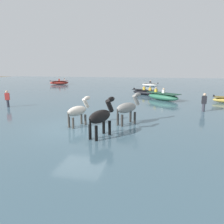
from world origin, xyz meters
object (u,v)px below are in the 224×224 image
object	(u,v)px
horse_trailing_grey	(128,109)
person_spectator_far	(8,100)
boat_mid_outer	(150,85)
horse_lead_pinto	(78,112)
horse_flank_black	(101,117)
boat_mid_channel	(144,92)
boat_far_inshore	(163,96)
boat_near_port	(59,83)
person_onlooker_right	(204,104)

from	to	relation	value
horse_trailing_grey	person_spectator_far	world-z (taller)	horse_trailing_grey
boat_mid_outer	horse_lead_pinto	bearing A→B (deg)	-96.82
horse_flank_black	boat_mid_channel	world-z (taller)	horse_flank_black
boat_far_inshore	boat_near_port	size ratio (longest dim) A/B	0.98
boat_mid_channel	person_spectator_far	distance (m)	14.18
horse_trailing_grey	boat_mid_outer	size ratio (longest dim) A/B	0.69
horse_trailing_grey	person_onlooker_right	bearing A→B (deg)	42.53
horse_flank_black	boat_near_port	world-z (taller)	horse_flank_black
boat_far_inshore	boat_mid_channel	xyz separation A→B (m)	(-2.07, 3.75, -0.07)
horse_flank_black	boat_mid_outer	world-z (taller)	horse_flank_black
boat_near_port	horse_trailing_grey	bearing A→B (deg)	-56.46
person_spectator_far	horse_trailing_grey	bearing A→B (deg)	-16.77
horse_trailing_grey	person_spectator_far	bearing A→B (deg)	163.23
horse_lead_pinto	boat_near_port	world-z (taller)	horse_lead_pinto
horse_flank_black	horse_trailing_grey	bearing A→B (deg)	69.59
boat_mid_channel	boat_near_port	distance (m)	19.56
boat_mid_channel	person_spectator_far	bearing A→B (deg)	-135.41
boat_far_inshore	person_onlooker_right	size ratio (longest dim) A/B	2.08
boat_far_inshore	boat_mid_outer	bearing A→B (deg)	96.70
person_spectator_far	boat_mid_outer	bearing A→B (deg)	63.34
horse_lead_pinto	horse_trailing_grey	bearing A→B (deg)	19.75
horse_lead_pinto	horse_trailing_grey	xyz separation A→B (m)	(2.54, 0.91, 0.09)
boat_mid_channel	person_spectator_far	world-z (taller)	person_spectator_far
boat_far_inshore	boat_near_port	distance (m)	23.47
person_spectator_far	boat_mid_channel	bearing A→B (deg)	44.59
horse_lead_pinto	person_onlooker_right	size ratio (longest dim) A/B	1.14
horse_flank_black	boat_far_inshore	bearing A→B (deg)	75.42
horse_lead_pinto	horse_trailing_grey	size ratio (longest dim) A/B	0.92
horse_lead_pinto	horse_trailing_grey	distance (m)	2.70
boat_mid_channel	boat_mid_outer	xyz separation A→B (m)	(0.35, 10.86, -0.01)
boat_near_port	person_onlooker_right	size ratio (longest dim) A/B	2.12
horse_trailing_grey	boat_mid_outer	world-z (taller)	horse_trailing_grey
boat_far_inshore	boat_mid_outer	world-z (taller)	boat_far_inshore
horse_flank_black	person_onlooker_right	bearing A→B (deg)	49.90
boat_mid_channel	boat_near_port	bearing A→B (deg)	145.21
boat_mid_channel	person_onlooker_right	xyz separation A→B (m)	(4.79, -8.52, 0.28)
boat_near_port	boat_mid_outer	distance (m)	16.42
horse_flank_black	boat_near_port	distance (m)	30.50
horse_flank_black	person_onlooker_right	size ratio (longest dim) A/B	1.26
horse_flank_black	boat_mid_outer	distance (m)	26.23
horse_lead_pinto	horse_trailing_grey	world-z (taller)	horse_trailing_grey
horse_flank_black	horse_lead_pinto	bearing A→B (deg)	139.21
horse_lead_pinto	boat_mid_outer	bearing A→B (deg)	83.18
boat_mid_channel	boat_far_inshore	bearing A→B (deg)	-61.09
horse_trailing_grey	horse_flank_black	distance (m)	2.51
horse_flank_black	boat_far_inshore	size ratio (longest dim) A/B	0.60
horse_flank_black	boat_far_inshore	world-z (taller)	horse_flank_black
horse_flank_black	person_onlooker_right	distance (m)	8.90
boat_far_inshore	boat_mid_channel	distance (m)	4.29
boat_mid_channel	boat_mid_outer	distance (m)	10.87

